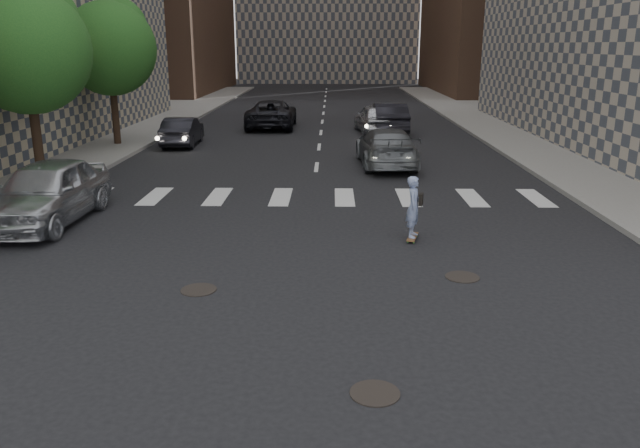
{
  "coord_description": "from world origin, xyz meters",
  "views": [
    {
      "loc": [
        0.59,
        -10.1,
        4.62
      ],
      "look_at": [
        0.37,
        1.42,
        1.3
      ],
      "focal_mm": 35.0,
      "sensor_mm": 36.0,
      "label": 1
    }
  ],
  "objects_px": {
    "tree_c": "(111,44)",
    "traffic_car_c": "(272,114)",
    "silver_sedan": "(47,192)",
    "traffic_car_a": "(182,131)",
    "skateboarder": "(414,207)",
    "traffic_car_b": "(386,147)",
    "traffic_car_d": "(376,118)",
    "traffic_car_e": "(388,118)",
    "tree_b": "(28,44)"
  },
  "relations": [
    {
      "from": "silver_sedan",
      "to": "traffic_car_a",
      "type": "xyz_separation_m",
      "value": [
        0.5,
        13.44,
        -0.18
      ]
    },
    {
      "from": "silver_sedan",
      "to": "traffic_car_c",
      "type": "bearing_deg",
      "value": 79.85
    },
    {
      "from": "tree_b",
      "to": "traffic_car_c",
      "type": "relative_size",
      "value": 1.15
    },
    {
      "from": "silver_sedan",
      "to": "traffic_car_a",
      "type": "bearing_deg",
      "value": 89.36
    },
    {
      "from": "traffic_car_c",
      "to": "traffic_car_e",
      "type": "relative_size",
      "value": 1.17
    },
    {
      "from": "skateboarder",
      "to": "traffic_car_e",
      "type": "xyz_separation_m",
      "value": [
        1.07,
        19.43,
        -0.02
      ]
    },
    {
      "from": "traffic_car_b",
      "to": "traffic_car_e",
      "type": "distance_m",
      "value": 9.75
    },
    {
      "from": "skateboarder",
      "to": "traffic_car_b",
      "type": "height_order",
      "value": "skateboarder"
    },
    {
      "from": "tree_c",
      "to": "traffic_car_a",
      "type": "relative_size",
      "value": 1.62
    },
    {
      "from": "tree_b",
      "to": "traffic_car_b",
      "type": "bearing_deg",
      "value": 14.51
    },
    {
      "from": "traffic_car_e",
      "to": "skateboarder",
      "type": "bearing_deg",
      "value": 85.2
    },
    {
      "from": "traffic_car_c",
      "to": "traffic_car_e",
      "type": "bearing_deg",
      "value": 162.47
    },
    {
      "from": "tree_b",
      "to": "skateboarder",
      "type": "bearing_deg",
      "value": -28.58
    },
    {
      "from": "silver_sedan",
      "to": "traffic_car_c",
      "type": "relative_size",
      "value": 0.87
    },
    {
      "from": "tree_c",
      "to": "silver_sedan",
      "type": "relative_size",
      "value": 1.33
    },
    {
      "from": "tree_c",
      "to": "traffic_car_c",
      "type": "distance_m",
      "value": 10.26
    },
    {
      "from": "tree_c",
      "to": "traffic_car_e",
      "type": "xyz_separation_m",
      "value": [
        13.12,
        4.86,
        -3.84
      ]
    },
    {
      "from": "traffic_car_d",
      "to": "tree_b",
      "type": "bearing_deg",
      "value": 39.73
    },
    {
      "from": "tree_b",
      "to": "tree_c",
      "type": "relative_size",
      "value": 1.0
    },
    {
      "from": "skateboarder",
      "to": "traffic_car_e",
      "type": "bearing_deg",
      "value": 101.83
    },
    {
      "from": "traffic_car_e",
      "to": "tree_c",
      "type": "bearing_deg",
      "value": 18.7
    },
    {
      "from": "traffic_car_d",
      "to": "traffic_car_b",
      "type": "bearing_deg",
      "value": 82.74
    },
    {
      "from": "tree_c",
      "to": "traffic_car_c",
      "type": "xyz_separation_m",
      "value": [
        6.59,
        6.86,
        -3.85
      ]
    },
    {
      "from": "tree_c",
      "to": "traffic_car_e",
      "type": "distance_m",
      "value": 14.51
    },
    {
      "from": "silver_sedan",
      "to": "traffic_car_d",
      "type": "xyz_separation_m",
      "value": [
        9.96,
        17.9,
        -0.05
      ]
    },
    {
      "from": "traffic_car_a",
      "to": "traffic_car_d",
      "type": "bearing_deg",
      "value": -157.23
    },
    {
      "from": "traffic_car_a",
      "to": "traffic_car_e",
      "type": "xyz_separation_m",
      "value": [
        10.16,
        4.62,
        0.14
      ]
    },
    {
      "from": "traffic_car_a",
      "to": "skateboarder",
      "type": "bearing_deg",
      "value": 119.05
    },
    {
      "from": "tree_b",
      "to": "traffic_car_b",
      "type": "relative_size",
      "value": 1.28
    },
    {
      "from": "tree_c",
      "to": "skateboarder",
      "type": "relative_size",
      "value": 4.15
    },
    {
      "from": "tree_c",
      "to": "traffic_car_c",
      "type": "relative_size",
      "value": 1.15
    },
    {
      "from": "tree_c",
      "to": "traffic_car_e",
      "type": "height_order",
      "value": "tree_c"
    },
    {
      "from": "tree_c",
      "to": "traffic_car_d",
      "type": "height_order",
      "value": "tree_c"
    },
    {
      "from": "traffic_car_d",
      "to": "tree_c",
      "type": "bearing_deg",
      "value": 14.83
    },
    {
      "from": "skateboarder",
      "to": "traffic_car_b",
      "type": "bearing_deg",
      "value": 104.1
    },
    {
      "from": "tree_c",
      "to": "traffic_car_b",
      "type": "distance_m",
      "value": 13.69
    },
    {
      "from": "tree_b",
      "to": "silver_sedan",
      "type": "relative_size",
      "value": 1.33
    },
    {
      "from": "skateboarder",
      "to": "traffic_car_b",
      "type": "distance_m",
      "value": 9.72
    },
    {
      "from": "skateboarder",
      "to": "silver_sedan",
      "type": "xyz_separation_m",
      "value": [
        -9.59,
        1.37,
        0.01
      ]
    },
    {
      "from": "traffic_car_a",
      "to": "silver_sedan",
      "type": "bearing_deg",
      "value": 85.38
    },
    {
      "from": "skateboarder",
      "to": "traffic_car_a",
      "type": "xyz_separation_m",
      "value": [
        -9.09,
        14.81,
        -0.16
      ]
    },
    {
      "from": "traffic_car_b",
      "to": "tree_b",
      "type": "bearing_deg",
      "value": 11.87
    },
    {
      "from": "silver_sedan",
      "to": "traffic_car_b",
      "type": "bearing_deg",
      "value": 42.08
    },
    {
      "from": "traffic_car_d",
      "to": "traffic_car_e",
      "type": "bearing_deg",
      "value": -173.77
    },
    {
      "from": "silver_sedan",
      "to": "traffic_car_e",
      "type": "relative_size",
      "value": 1.01
    },
    {
      "from": "tree_c",
      "to": "traffic_car_d",
      "type": "xyz_separation_m",
      "value": [
        12.42,
        4.71,
        -3.85
      ]
    },
    {
      "from": "tree_c",
      "to": "traffic_car_c",
      "type": "height_order",
      "value": "tree_c"
    },
    {
      "from": "tree_c",
      "to": "traffic_car_a",
      "type": "distance_m",
      "value": 4.96
    },
    {
      "from": "traffic_car_b",
      "to": "traffic_car_c",
      "type": "bearing_deg",
      "value": -67.03
    },
    {
      "from": "traffic_car_e",
      "to": "traffic_car_c",
      "type": "bearing_deg",
      "value": -18.67
    }
  ]
}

